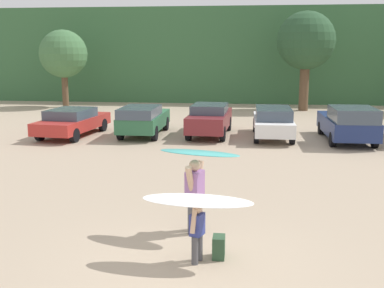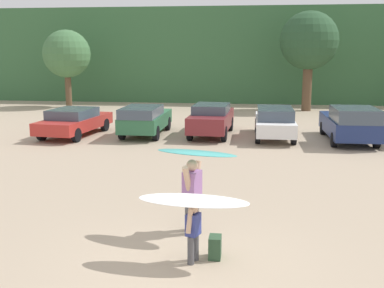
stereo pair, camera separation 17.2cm
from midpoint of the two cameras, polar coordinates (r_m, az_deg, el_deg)
ground_plane at (r=9.61m, az=-0.33°, el=-13.69°), size 120.00×120.00×0.00m
hillside_ridge at (r=42.13m, az=5.37°, el=10.62°), size 108.00×12.00×7.21m
tree_far_right at (r=35.03m, az=-15.32°, el=10.34°), size 3.33×3.33×5.42m
tree_center at (r=32.81m, az=13.37°, el=11.88°), size 3.82×3.82×6.55m
parked_car_red at (r=23.34m, az=-14.37°, el=2.66°), size 2.44×4.81×1.31m
parked_car_forest_green at (r=22.80m, az=-6.09°, el=3.00°), size 1.82×4.39×1.46m
parked_car_maroon at (r=22.76m, az=1.92°, el=3.05°), size 1.95×4.53×1.50m
parked_car_white at (r=22.37m, az=9.47°, el=2.71°), size 1.78×4.60×1.43m
parked_car_navy at (r=22.21m, az=18.01°, el=2.40°), size 2.01×4.66×1.64m
person_adult at (r=10.63m, az=-0.13°, el=-5.73°), size 0.43×0.79×1.68m
person_child at (r=9.25m, az=0.08°, el=-10.27°), size 0.30×0.52×1.17m
surfboard_teal at (r=10.25m, az=0.39°, el=-1.07°), size 1.90×0.96×0.07m
surfboard_white at (r=9.03m, az=0.09°, el=-6.80°), size 2.18×0.75×0.15m
backpack_dropped at (r=9.61m, az=2.70°, el=-12.24°), size 0.24×0.34×0.45m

